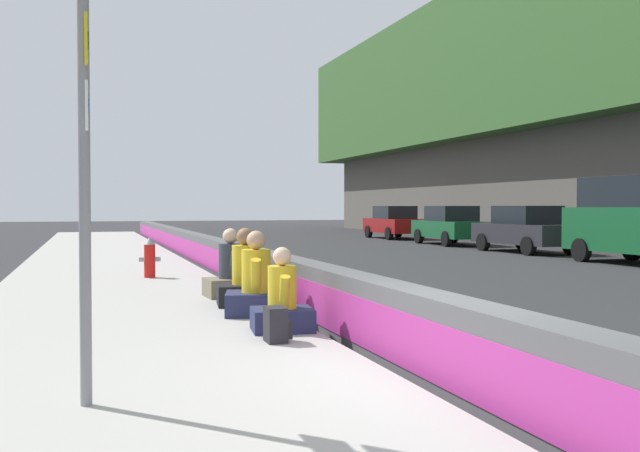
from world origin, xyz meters
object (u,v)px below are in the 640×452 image
Objects in this scene: backpack at (277,325)px; parked_car_far at (394,222)px; route_sign_post at (85,135)px; parked_car_fourth at (526,229)px; fire_hydrant at (150,257)px; parked_car_midline at (450,225)px; seated_person_foreground at (282,305)px; seated_person_rear at (245,281)px; seated_person_middle at (256,288)px; seated_person_far at (230,275)px.

parked_car_far reaches higher than backpack.
route_sign_post is 0.79× the size of parked_car_fourth.
parked_car_midline is at bearing -48.18° from fire_hydrant.
parked_car_fourth is (14.14, -12.92, 0.40)m from seated_person_foreground.
seated_person_rear is 0.27× the size of parked_car_fourth.
seated_person_middle is 2.19m from seated_person_far.
parked_car_far is (29.01, -15.30, -1.37)m from route_sign_post.
backpack is 24.42m from parked_car_midline.
seated_person_far is (2.19, -0.05, -0.01)m from seated_person_middle.
seated_person_rear is (5.24, -2.36, -1.72)m from route_sign_post.
parked_car_far reaches higher than seated_person_foreground.
parked_car_fourth reaches higher than seated_person_middle.
seated_person_foreground is 0.87× the size of seated_person_middle.
parked_car_far is (22.64, -12.97, 0.36)m from seated_person_far.
fire_hydrant is 18.68m from parked_car_midline.
seated_person_middle is 0.99× the size of seated_person_rear.
parked_car_midline is (5.71, 0.01, 0.00)m from parked_car_fourth.
fire_hydrant is 2.20× the size of backpack.
parked_car_fourth is (14.85, -13.17, 0.53)m from backpack.
seated_person_middle is (4.19, -2.29, -1.72)m from route_sign_post.
parked_car_fourth is (12.74, -12.93, 0.35)m from seated_person_middle.
route_sign_post is at bearing 159.88° from seated_person_far.
seated_person_far is 2.92× the size of backpack.
parked_car_fourth reaches higher than seated_person_rear.
route_sign_post is 2.98× the size of seated_person_rear.
seated_person_rear is 3.02× the size of backpack.
seated_person_far is at bearing -20.12° from route_sign_post.
parked_car_midline reaches higher than seated_person_foreground.
parked_car_far is (23.77, -12.95, 0.35)m from seated_person_rear.
backpack is at bearing 173.51° from seated_person_middle.
parked_car_fourth is 0.99× the size of parked_car_midline.
parked_car_far is (24.83, -13.01, 0.35)m from seated_person_middle.
parked_car_far is at bearing -26.37° from seated_person_foreground.
route_sign_post reaches higher than parked_car_fourth.
seated_person_rear is 0.26× the size of parked_car_midline.
fire_hydrant is 0.19× the size of parked_car_fourth.
seated_person_foreground is 23.68m from parked_car_midline.
fire_hydrant is 5.06m from seated_person_rear.
seated_person_middle is 2.12m from backpack.
route_sign_post reaches higher than seated_person_far.
seated_person_far reaches higher than seated_person_foreground.
seated_person_far is (6.38, -2.34, -1.73)m from route_sign_post.
parked_car_midline is at bearing -32.62° from backpack.
seated_person_rear is 1.03× the size of seated_person_far.
parked_car_far reaches higher than seated_person_far.
seated_person_middle reaches higher than backpack.
parked_car_fourth and parked_car_far have the same top height.
fire_hydrant is 0.73× the size of seated_person_middle.
fire_hydrant is 7.47m from seated_person_foreground.
seated_person_rear reaches higher than fire_hydrant.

